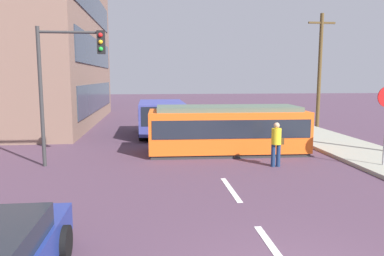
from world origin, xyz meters
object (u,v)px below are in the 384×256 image
at_px(streetcar_tram, 227,129).
at_px(traffic_light_mast, 66,70).
at_px(city_bus, 162,117).
at_px(pedestrian_crossing, 276,142).
at_px(utility_pole_mid, 320,69).

bearing_deg(streetcar_tram, traffic_light_mast, -165.26).
relative_size(city_bus, pedestrian_crossing, 3.05).
xyz_separation_m(pedestrian_crossing, utility_pole_mid, (6.45, 10.36, 2.95)).
height_order(streetcar_tram, utility_pole_mid, utility_pole_mid).
height_order(city_bus, traffic_light_mast, traffic_light_mast).
bearing_deg(streetcar_tram, utility_pole_mid, 44.60).
bearing_deg(pedestrian_crossing, streetcar_tram, 115.64).
height_order(streetcar_tram, traffic_light_mast, traffic_light_mast).
distance_m(traffic_light_mast, utility_pole_mid, 16.98).
height_order(city_bus, pedestrian_crossing, city_bus).
distance_m(pedestrian_crossing, utility_pole_mid, 12.56).
bearing_deg(utility_pole_mid, traffic_light_mast, -146.64).
height_order(streetcar_tram, pedestrian_crossing, streetcar_tram).
distance_m(streetcar_tram, utility_pole_mid, 11.25).
bearing_deg(traffic_light_mast, streetcar_tram, 14.74).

